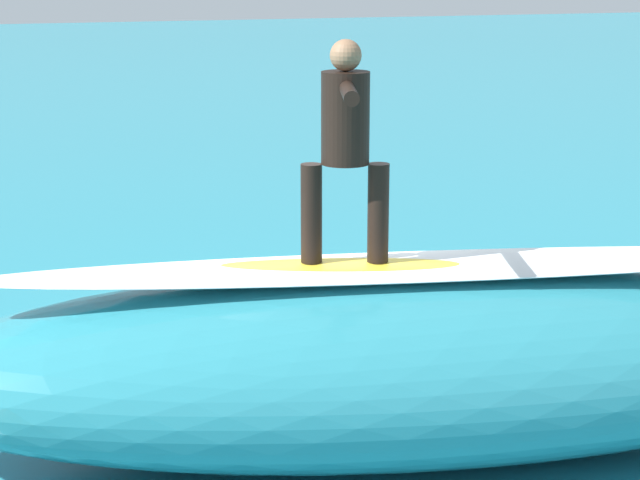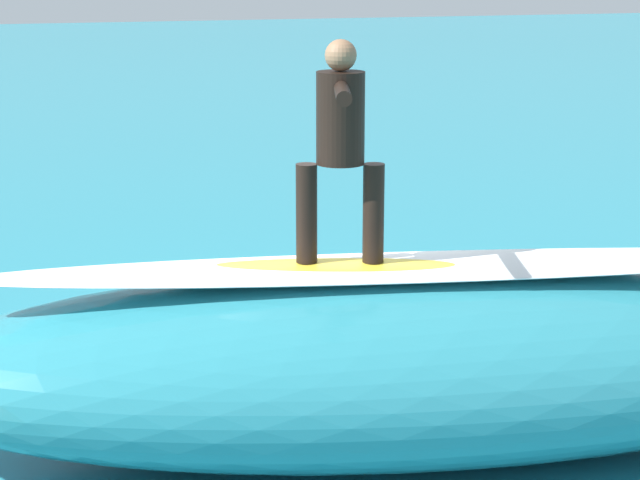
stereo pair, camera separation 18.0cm
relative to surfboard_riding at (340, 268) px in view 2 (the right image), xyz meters
name	(u,v)px [view 2 (the right image)]	position (x,y,z in m)	size (l,w,h in m)	color
ground_plane	(310,373)	(-0.31, -1.71, -1.53)	(120.00, 120.00, 0.00)	teal
wave_crest	(406,362)	(-0.52, 0.11, -0.79)	(7.95, 2.43, 1.48)	teal
wave_foam_lip	(408,267)	(-0.52, 0.11, -0.01)	(6.76, 0.85, 0.08)	white
surfboard_riding	(340,268)	(0.00, 0.00, 0.00)	(2.20, 0.45, 0.10)	yellow
surfer_riding	(340,135)	(0.00, 0.00, 1.03)	(0.64, 1.55, 1.68)	black
surfboard_paddling	(307,296)	(-0.98, -3.96, -1.49)	(2.48, 0.56, 0.07)	#EAE5C6
surfer_paddling	(314,284)	(-1.02, -3.84, -1.33)	(0.78, 1.71, 0.32)	black
foam_patch_near	(166,391)	(1.12, -1.47, -1.44)	(0.84, 0.73, 0.18)	white
foam_patch_mid	(310,285)	(-1.11, -4.24, -1.45)	(0.96, 0.60, 0.15)	white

